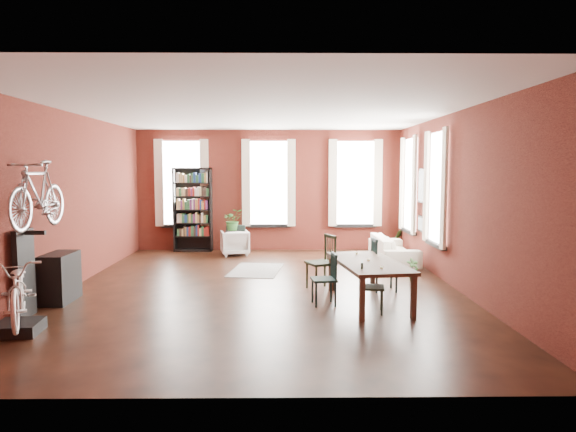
{
  "coord_description": "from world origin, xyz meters",
  "views": [
    {
      "loc": [
        0.36,
        -9.2,
        2.17
      ],
      "look_at": [
        0.47,
        0.6,
        1.27
      ],
      "focal_mm": 32.0,
      "sensor_mm": 36.0,
      "label": 1
    }
  ],
  "objects_px": {
    "dining_chair_a": "(324,279)",
    "dining_chair_c": "(372,287)",
    "dining_table": "(368,282)",
    "console_table": "(60,277)",
    "bike_trainer": "(19,328)",
    "dining_chair_b": "(321,263)",
    "bicycle_floor": "(18,259)",
    "bookshelf": "(193,210)",
    "white_armchair": "(235,241)",
    "plant_stand": "(232,242)",
    "dining_chair_d": "(384,265)",
    "cream_sofa": "(393,245)"
  },
  "relations": [
    {
      "from": "cream_sofa",
      "to": "bicycle_floor",
      "type": "bearing_deg",
      "value": 130.52
    },
    {
      "from": "console_table",
      "to": "dining_table",
      "type": "bearing_deg",
      "value": -2.0
    },
    {
      "from": "white_armchair",
      "to": "dining_table",
      "type": "bearing_deg",
      "value": 105.95
    },
    {
      "from": "bicycle_floor",
      "to": "white_armchair",
      "type": "bearing_deg",
      "value": 46.81
    },
    {
      "from": "dining_table",
      "to": "bicycle_floor",
      "type": "relative_size",
      "value": 1.21
    },
    {
      "from": "console_table",
      "to": "plant_stand",
      "type": "bearing_deg",
      "value": 63.75
    },
    {
      "from": "dining_table",
      "to": "white_armchair",
      "type": "relative_size",
      "value": 2.94
    },
    {
      "from": "dining_chair_b",
      "to": "bicycle_floor",
      "type": "relative_size",
      "value": 0.58
    },
    {
      "from": "white_armchair",
      "to": "cream_sofa",
      "type": "distance_m",
      "value": 3.93
    },
    {
      "from": "dining_chair_a",
      "to": "plant_stand",
      "type": "height_order",
      "value": "dining_chair_a"
    },
    {
      "from": "dining_chair_b",
      "to": "dining_chair_d",
      "type": "relative_size",
      "value": 1.04
    },
    {
      "from": "dining_table",
      "to": "dining_chair_d",
      "type": "xyz_separation_m",
      "value": [
        0.44,
        0.88,
        0.12
      ]
    },
    {
      "from": "dining_chair_d",
      "to": "white_armchair",
      "type": "relative_size",
      "value": 1.36
    },
    {
      "from": "bicycle_floor",
      "to": "console_table",
      "type": "bearing_deg",
      "value": 73.24
    },
    {
      "from": "white_armchair",
      "to": "plant_stand",
      "type": "relative_size",
      "value": 1.17
    },
    {
      "from": "dining_chair_a",
      "to": "console_table",
      "type": "xyz_separation_m",
      "value": [
        -4.3,
        0.24,
        -0.01
      ]
    },
    {
      "from": "dining_chair_b",
      "to": "console_table",
      "type": "xyz_separation_m",
      "value": [
        -4.33,
        -0.8,
        -0.09
      ]
    },
    {
      "from": "dining_table",
      "to": "console_table",
      "type": "height_order",
      "value": "console_table"
    },
    {
      "from": "bike_trainer",
      "to": "console_table",
      "type": "bearing_deg",
      "value": 95.41
    },
    {
      "from": "bookshelf",
      "to": "plant_stand",
      "type": "height_order",
      "value": "bookshelf"
    },
    {
      "from": "bookshelf",
      "to": "bike_trainer",
      "type": "xyz_separation_m",
      "value": [
        -1.12,
        -6.86,
        -1.02
      ]
    },
    {
      "from": "dining_chair_a",
      "to": "dining_chair_c",
      "type": "xyz_separation_m",
      "value": [
        0.69,
        -0.46,
        -0.02
      ]
    },
    {
      "from": "dining_chair_a",
      "to": "console_table",
      "type": "bearing_deg",
      "value": -100.68
    },
    {
      "from": "plant_stand",
      "to": "dining_chair_c",
      "type": "bearing_deg",
      "value": -64.26
    },
    {
      "from": "dining_chair_d",
      "to": "console_table",
      "type": "xyz_separation_m",
      "value": [
        -5.46,
        -0.7,
        -0.07
      ]
    },
    {
      "from": "console_table",
      "to": "dining_chair_b",
      "type": "bearing_deg",
      "value": 10.43
    },
    {
      "from": "dining_table",
      "to": "white_armchair",
      "type": "bearing_deg",
      "value": 110.57
    },
    {
      "from": "console_table",
      "to": "dining_chair_a",
      "type": "bearing_deg",
      "value": -3.2
    },
    {
      "from": "dining_table",
      "to": "cream_sofa",
      "type": "xyz_separation_m",
      "value": [
        1.21,
        3.68,
        0.06
      ]
    },
    {
      "from": "dining_chair_d",
      "to": "white_armchair",
      "type": "xyz_separation_m",
      "value": [
        -3.02,
        3.84,
        -0.13
      ]
    },
    {
      "from": "white_armchair",
      "to": "bike_trainer",
      "type": "height_order",
      "value": "white_armchair"
    },
    {
      "from": "dining_table",
      "to": "console_table",
      "type": "bearing_deg",
      "value": 169.88
    },
    {
      "from": "dining_chair_a",
      "to": "bicycle_floor",
      "type": "bearing_deg",
      "value": -78.41
    },
    {
      "from": "dining_table",
      "to": "dining_chair_a",
      "type": "xyz_separation_m",
      "value": [
        -0.72,
        -0.06,
        0.07
      ]
    },
    {
      "from": "bike_trainer",
      "to": "console_table",
      "type": "height_order",
      "value": "console_table"
    },
    {
      "from": "cream_sofa",
      "to": "console_table",
      "type": "height_order",
      "value": "cream_sofa"
    },
    {
      "from": "dining_chair_c",
      "to": "dining_chair_d",
      "type": "bearing_deg",
      "value": -9.62
    },
    {
      "from": "dining_chair_b",
      "to": "bicycle_floor",
      "type": "height_order",
      "value": "bicycle_floor"
    },
    {
      "from": "bike_trainer",
      "to": "dining_chair_b",
      "type": "bearing_deg",
      "value": 30.51
    },
    {
      "from": "dining_chair_b",
      "to": "bike_trainer",
      "type": "relative_size",
      "value": 1.79
    },
    {
      "from": "white_armchair",
      "to": "plant_stand",
      "type": "xyz_separation_m",
      "value": [
        -0.08,
        0.23,
        -0.05
      ]
    },
    {
      "from": "dining_chair_b",
      "to": "white_armchair",
      "type": "relative_size",
      "value": 1.42
    },
    {
      "from": "white_armchair",
      "to": "bike_trainer",
      "type": "bearing_deg",
      "value": 57.08
    },
    {
      "from": "dining_chair_b",
      "to": "white_armchair",
      "type": "bearing_deg",
      "value": -176.59
    },
    {
      "from": "dining_chair_c",
      "to": "bicycle_floor",
      "type": "bearing_deg",
      "value": 110.12
    },
    {
      "from": "dining_chair_c",
      "to": "bookshelf",
      "type": "relative_size",
      "value": 0.35
    },
    {
      "from": "dining_chair_d",
      "to": "plant_stand",
      "type": "height_order",
      "value": "dining_chair_d"
    },
    {
      "from": "dining_chair_a",
      "to": "bookshelf",
      "type": "bearing_deg",
      "value": -158.44
    },
    {
      "from": "dining_chair_b",
      "to": "dining_table",
      "type": "bearing_deg",
      "value": 12.11
    },
    {
      "from": "dining_chair_b",
      "to": "plant_stand",
      "type": "height_order",
      "value": "dining_chair_b"
    }
  ]
}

